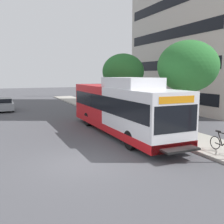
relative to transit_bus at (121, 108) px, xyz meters
The scene contains 8 objects.
ground_plane 5.59m from the transit_bus, 139.10° to the left, with size 120.00×120.00×0.00m, color #4C4C51.
sidewalk_curb 3.71m from the transit_bus, 26.53° to the left, with size 3.00×56.00×0.14m, color #A8A399.
transit_bus is the anchor object (origin of this frame).
bicycle_parked 6.73m from the transit_bus, 67.61° to the right, with size 0.52×1.76×1.02m.
street_tree_near_stop 4.92m from the transit_bus, 27.43° to the right, with size 3.75×3.75×5.78m.
street_tree_mid_block 9.37m from the transit_bus, 62.77° to the left, with size 4.07×4.07×5.71m.
parked_car_far_lane 16.36m from the transit_bus, 114.14° to the left, with size 1.80×4.50×1.33m.
lattice_comm_tower 31.29m from the transit_bus, 54.38° to the left, with size 1.10×1.10×28.55m.
Camera 1 is at (-3.16, -10.39, 3.81)m, focal length 41.43 mm.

